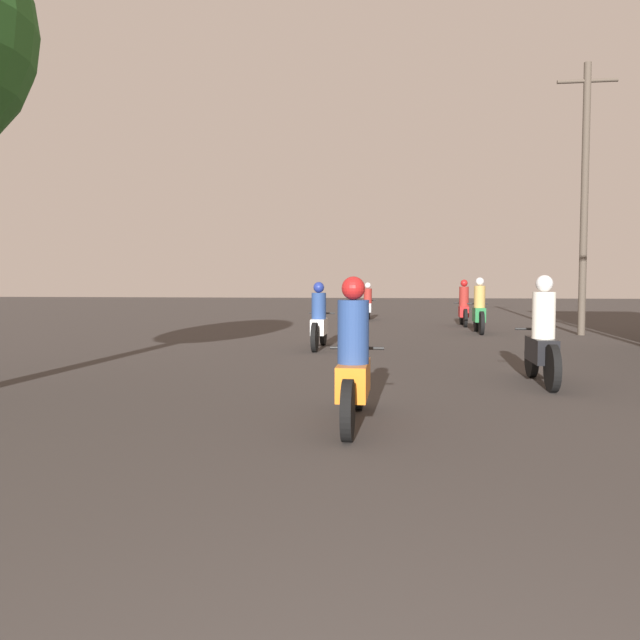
% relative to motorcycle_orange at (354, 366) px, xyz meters
% --- Properties ---
extents(motorcycle_orange, '(0.60, 2.03, 1.53)m').
position_rel_motorcycle_orange_xyz_m(motorcycle_orange, '(0.00, 0.00, 0.00)').
color(motorcycle_orange, black).
rests_on(motorcycle_orange, ground_plane).
extents(motorcycle_black, '(0.60, 1.98, 1.58)m').
position_rel_motorcycle_orange_xyz_m(motorcycle_black, '(2.50, 2.89, 0.02)').
color(motorcycle_black, black).
rests_on(motorcycle_black, ground_plane).
extents(motorcycle_white, '(0.60, 2.11, 1.49)m').
position_rel_motorcycle_orange_xyz_m(motorcycle_white, '(-1.32, 7.35, -0.01)').
color(motorcycle_white, black).
rests_on(motorcycle_white, ground_plane).
extents(motorcycle_green, '(0.60, 1.93, 1.63)m').
position_rel_motorcycle_orange_xyz_m(motorcycle_green, '(2.74, 12.18, 0.04)').
color(motorcycle_green, black).
rests_on(motorcycle_green, ground_plane).
extents(motorcycle_red, '(0.60, 1.91, 1.58)m').
position_rel_motorcycle_orange_xyz_m(motorcycle_red, '(2.60, 15.26, 0.03)').
color(motorcycle_red, black).
rests_on(motorcycle_red, ground_plane).
extents(motorcycle_silver, '(0.60, 1.90, 1.49)m').
position_rel_motorcycle_orange_xyz_m(motorcycle_silver, '(-0.82, 18.33, -0.01)').
color(motorcycle_silver, black).
rests_on(motorcycle_silver, ground_plane).
extents(utility_pole_far, '(1.60, 0.20, 7.51)m').
position_rel_motorcycle_orange_xyz_m(utility_pole_far, '(5.52, 11.89, 3.31)').
color(utility_pole_far, '#4C4238').
rests_on(utility_pole_far, ground_plane).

